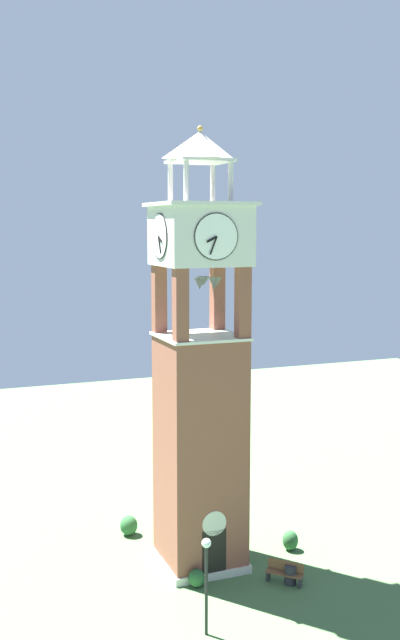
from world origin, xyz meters
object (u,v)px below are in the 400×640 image
object	(u,v)px
lamp_post	(206,568)
trash_bin	(290,575)
clock_tower	(200,392)
park_bench	(285,572)

from	to	relation	value
lamp_post	trash_bin	world-z (taller)	lamp_post
clock_tower	lamp_post	distance (m)	7.94
clock_tower	park_bench	distance (m)	8.54
trash_bin	lamp_post	bearing A→B (deg)	-154.03
park_bench	trash_bin	distance (m)	0.26
clock_tower	park_bench	size ratio (longest dim) A/B	13.30
clock_tower	lamp_post	world-z (taller)	clock_tower
lamp_post	trash_bin	bearing A→B (deg)	25.97
lamp_post	park_bench	bearing A→B (deg)	28.35
park_bench	trash_bin	xyz separation A→B (m)	(0.19, -0.15, -0.08)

